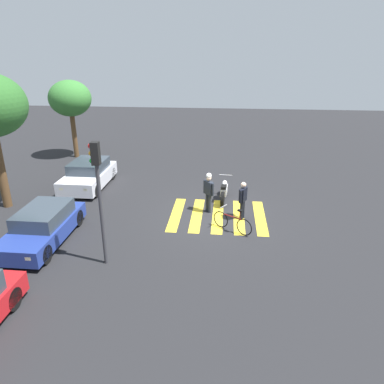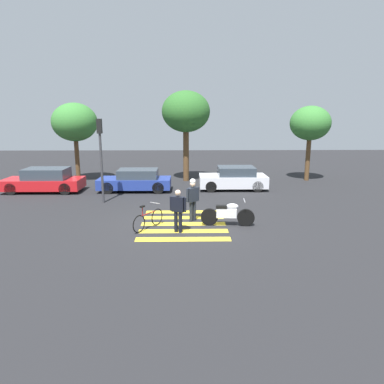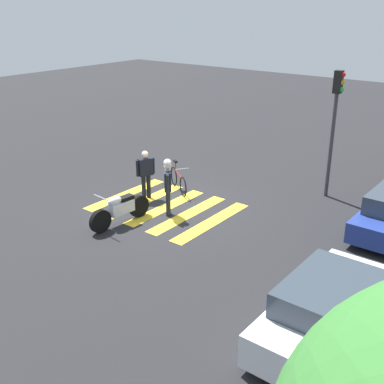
{
  "view_description": "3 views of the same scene",
  "coord_description": "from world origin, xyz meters",
  "px_view_note": "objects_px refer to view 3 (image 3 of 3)",
  "views": [
    {
      "loc": [
        -14.32,
        -0.25,
        6.75
      ],
      "look_at": [
        -0.08,
        1.11,
        1.09
      ],
      "focal_mm": 34.25,
      "sensor_mm": 36.0,
      "label": 1
    },
    {
      "loc": [
        0.11,
        -13.7,
        4.36
      ],
      "look_at": [
        0.37,
        1.11,
        1.08
      ],
      "focal_mm": 32.94,
      "sensor_mm": 36.0,
      "label": 2
    },
    {
      "loc": [
        10.6,
        9.3,
        6.13
      ],
      "look_at": [
        -0.04,
        1.02,
        0.76
      ],
      "focal_mm": 44.95,
      "sensor_mm": 36.0,
      "label": 3
    }
  ],
  "objects_px": {
    "leaning_bicycle": "(178,180)",
    "officer_by_motorcycle": "(146,172)",
    "police_motorcycle": "(120,209)",
    "officer_on_foot": "(168,183)",
    "car_white_van": "(334,312)",
    "traffic_light_pole": "(335,114)"
  },
  "relations": [
    {
      "from": "officer_on_foot",
      "to": "traffic_light_pole",
      "type": "distance_m",
      "value": 5.76
    },
    {
      "from": "police_motorcycle",
      "to": "leaning_bicycle",
      "type": "relative_size",
      "value": 1.43
    },
    {
      "from": "police_motorcycle",
      "to": "traffic_light_pole",
      "type": "bearing_deg",
      "value": 146.36
    },
    {
      "from": "car_white_van",
      "to": "police_motorcycle",
      "type": "bearing_deg",
      "value": -99.49
    },
    {
      "from": "leaning_bicycle",
      "to": "officer_on_foot",
      "type": "bearing_deg",
      "value": 30.7
    },
    {
      "from": "traffic_light_pole",
      "to": "officer_by_motorcycle",
      "type": "bearing_deg",
      "value": -50.28
    },
    {
      "from": "police_motorcycle",
      "to": "officer_on_foot",
      "type": "relative_size",
      "value": 1.19
    },
    {
      "from": "leaning_bicycle",
      "to": "officer_by_motorcycle",
      "type": "bearing_deg",
      "value": -19.61
    },
    {
      "from": "leaning_bicycle",
      "to": "officer_by_motorcycle",
      "type": "height_order",
      "value": "officer_by_motorcycle"
    },
    {
      "from": "officer_on_foot",
      "to": "police_motorcycle",
      "type": "bearing_deg",
      "value": -25.87
    },
    {
      "from": "leaning_bicycle",
      "to": "traffic_light_pole",
      "type": "bearing_deg",
      "value": 122.49
    },
    {
      "from": "police_motorcycle",
      "to": "officer_by_motorcycle",
      "type": "xyz_separation_m",
      "value": [
        -1.95,
        -0.79,
        0.46
      ]
    },
    {
      "from": "leaning_bicycle",
      "to": "officer_on_foot",
      "type": "distance_m",
      "value": 2.14
    },
    {
      "from": "leaning_bicycle",
      "to": "officer_by_motorcycle",
      "type": "distance_m",
      "value": 1.36
    },
    {
      "from": "officer_by_motorcycle",
      "to": "car_white_van",
      "type": "bearing_deg",
      "value": 68.15
    },
    {
      "from": "police_motorcycle",
      "to": "officer_on_foot",
      "type": "distance_m",
      "value": 1.63
    },
    {
      "from": "leaning_bicycle",
      "to": "officer_by_motorcycle",
      "type": "xyz_separation_m",
      "value": [
        1.17,
        -0.42,
        0.55
      ]
    },
    {
      "from": "police_motorcycle",
      "to": "traffic_light_pole",
      "type": "height_order",
      "value": "traffic_light_pole"
    },
    {
      "from": "officer_by_motorcycle",
      "to": "car_white_van",
      "type": "height_order",
      "value": "officer_by_motorcycle"
    },
    {
      "from": "car_white_van",
      "to": "traffic_light_pole",
      "type": "relative_size",
      "value": 0.95
    },
    {
      "from": "officer_on_foot",
      "to": "leaning_bicycle",
      "type": "bearing_deg",
      "value": -149.3
    },
    {
      "from": "officer_by_motorcycle",
      "to": "traffic_light_pole",
      "type": "distance_m",
      "value": 6.34
    }
  ]
}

